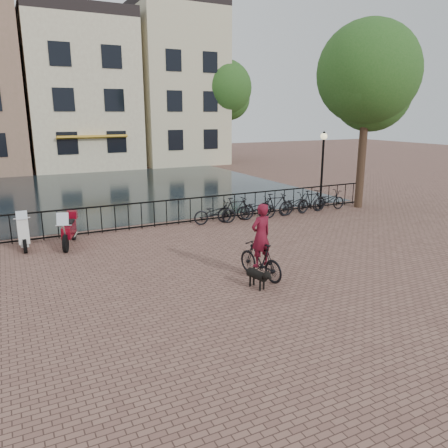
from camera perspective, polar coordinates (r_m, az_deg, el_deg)
name	(u,v)px	position (r m, az deg, el deg)	size (l,w,h in m)	color
ground	(282,302)	(10.43, 7.52, -10.07)	(100.00, 100.00, 0.00)	brown
canal_water	(113,190)	(26.05, -14.28, 4.38)	(20.00, 20.00, 0.00)	black
railing	(167,213)	(17.14, -7.51, 1.43)	(20.00, 0.05, 1.02)	black
canal_house_mid	(79,92)	(38.31, -18.44, 16.00)	(8.00, 9.50, 11.80)	#C1B092
canal_house_right	(173,85)	(40.37, -6.71, 17.55)	(7.00, 9.00, 13.30)	beige
tree_near_right	(368,73)	(21.10, 18.32, 18.20)	(4.48, 4.48, 8.24)	black
tree_far_right	(224,88)	(38.99, -0.04, 17.32)	(4.76, 4.76, 8.76)	black
lamp_post	(323,157)	(20.01, 12.77, 8.48)	(0.30, 0.30, 3.45)	black
cyclist	(261,246)	(11.54, 4.82, -2.82)	(0.82, 1.79, 2.36)	black
dog	(257,277)	(11.06, 4.33, -6.97)	(0.43, 0.86, 0.55)	black
motorcycle	(69,226)	(15.23, -19.63, -0.29)	(0.99, 1.91, 1.33)	maroon
scooter	(22,227)	(15.55, -24.85, -0.38)	(0.44, 1.51, 1.40)	white
parked_bike_0	(215,213)	(17.27, -1.20, 1.47)	(0.60, 1.72, 0.90)	black
parked_bike_1	(236,209)	(17.68, 1.58, 1.93)	(0.47, 1.66, 1.00)	black
parked_bike_2	(256,208)	(18.15, 4.23, 2.06)	(0.60, 1.72, 0.90)	black
parked_bike_3	(276,205)	(18.63, 6.74, 2.48)	(0.47, 1.66, 1.00)	black
parked_bike_4	(294,204)	(19.17, 9.12, 2.58)	(0.60, 1.72, 0.90)	black
parked_bike_5	(312,201)	(19.72, 11.37, 2.95)	(0.47, 1.66, 1.00)	black
parked_bike_6	(328,200)	(20.32, 13.49, 3.02)	(0.60, 1.72, 0.90)	black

